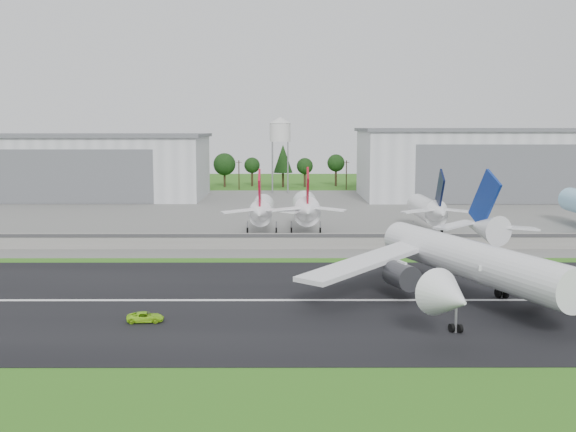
{
  "coord_description": "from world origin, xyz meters",
  "views": [
    {
      "loc": [
        -2.65,
        -94.83,
        25.77
      ],
      "look_at": [
        -2.31,
        40.0,
        9.0
      ],
      "focal_mm": 45.0,
      "sensor_mm": 36.0,
      "label": 1
    }
  ],
  "objects_px": {
    "parked_jet_red_a": "(262,210)",
    "parked_jet_navy": "(429,210)",
    "parked_jet_red_b": "(306,208)",
    "main_airliner": "(470,269)",
    "ground_vehicle": "(145,317)"
  },
  "relations": [
    {
      "from": "parked_jet_red_a",
      "to": "parked_jet_navy",
      "type": "relative_size",
      "value": 1.0
    },
    {
      "from": "parked_jet_red_b",
      "to": "parked_jet_navy",
      "type": "height_order",
      "value": "parked_jet_red_b"
    },
    {
      "from": "main_airliner",
      "to": "parked_jet_navy",
      "type": "xyz_separation_m",
      "value": [
        7.17,
        66.94,
        1.1
      ]
    },
    {
      "from": "parked_jet_red_a",
      "to": "ground_vehicle",
      "type": "bearing_deg",
      "value": -99.2
    },
    {
      "from": "parked_jet_navy",
      "to": "parked_jet_red_a",
      "type": "bearing_deg",
      "value": -180.0
    },
    {
      "from": "ground_vehicle",
      "to": "parked_jet_red_b",
      "type": "relative_size",
      "value": 0.15
    },
    {
      "from": "main_airliner",
      "to": "parked_jet_red_b",
      "type": "distance_m",
      "value": 70.64
    },
    {
      "from": "main_airliner",
      "to": "parked_jet_red_a",
      "type": "distance_m",
      "value": 74.63
    },
    {
      "from": "ground_vehicle",
      "to": "parked_jet_red_a",
      "type": "distance_m",
      "value": 79.71
    },
    {
      "from": "main_airliner",
      "to": "parked_jet_red_b",
      "type": "height_order",
      "value": "main_airliner"
    },
    {
      "from": "parked_jet_red_a",
      "to": "parked_jet_navy",
      "type": "xyz_separation_m",
      "value": [
        40.16,
        0.0,
        0.01
      ]
    },
    {
      "from": "parked_jet_red_b",
      "to": "ground_vehicle",
      "type": "bearing_deg",
      "value": -106.57
    },
    {
      "from": "parked_jet_red_a",
      "to": "parked_jet_red_b",
      "type": "xyz_separation_m",
      "value": [
        10.66,
        0.06,
        0.41
      ]
    },
    {
      "from": "ground_vehicle",
      "to": "parked_jet_red_b",
      "type": "xyz_separation_m",
      "value": [
        23.38,
        78.58,
        5.63
      ]
    },
    {
      "from": "main_airliner",
      "to": "parked_jet_red_a",
      "type": "height_order",
      "value": "main_airliner"
    }
  ]
}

